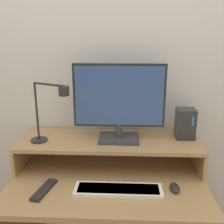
# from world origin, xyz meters

# --- Properties ---
(wall_back) EXTENTS (6.00, 0.05, 2.50)m
(wall_back) POSITION_xyz_m (0.00, 0.71, 1.25)
(wall_back) COLOR silver
(wall_back) RESTS_ON ground_plane
(desk) EXTENTS (1.07, 0.68, 0.71)m
(desk) POSITION_xyz_m (0.00, 0.34, 0.50)
(desk) COLOR #A87F51
(desk) RESTS_ON ground_plane
(monitor_shelf) EXTENTS (1.07, 0.36, 0.17)m
(monitor_shelf) POSITION_xyz_m (0.00, 0.50, 0.85)
(monitor_shelf) COLOR #A87F51
(monitor_shelf) RESTS_ON desk
(monitor) EXTENTS (0.52, 0.18, 0.45)m
(monitor) POSITION_xyz_m (0.06, 0.50, 1.11)
(monitor) COLOR #38383D
(monitor) RESTS_ON monitor_shelf
(desk_lamp) EXTENTS (0.26, 0.16, 0.35)m
(desk_lamp) POSITION_xyz_m (-0.32, 0.41, 1.08)
(desk_lamp) COLOR black
(desk_lamp) RESTS_ON monitor_shelf
(router_dock) EXTENTS (0.11, 0.10, 0.18)m
(router_dock) POSITION_xyz_m (0.45, 0.54, 0.97)
(router_dock) COLOR #28282D
(router_dock) RESTS_ON monitor_shelf
(keyboard) EXTENTS (0.45, 0.12, 0.02)m
(keyboard) POSITION_xyz_m (0.06, 0.21, 0.72)
(keyboard) COLOR white
(keyboard) RESTS_ON desk
(mouse) EXTENTS (0.05, 0.09, 0.03)m
(mouse) POSITION_xyz_m (0.35, 0.24, 0.72)
(mouse) COLOR black
(mouse) RESTS_ON desk
(remote_control) EXTENTS (0.09, 0.20, 0.02)m
(remote_control) POSITION_xyz_m (-0.32, 0.20, 0.72)
(remote_control) COLOR black
(remote_control) RESTS_ON desk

